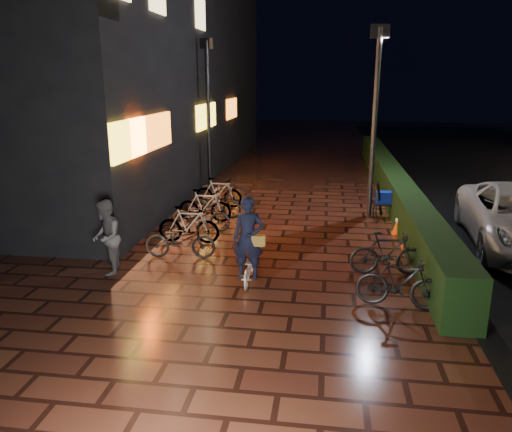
% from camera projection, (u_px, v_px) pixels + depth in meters
% --- Properties ---
extents(ground, '(80.00, 80.00, 0.00)m').
position_uv_depth(ground, '(270.00, 278.00, 10.23)').
color(ground, '#381911').
rests_on(ground, ground).
extents(hedge, '(0.70, 20.00, 1.00)m').
position_uv_depth(hedge, '(391.00, 182.00, 17.28)').
color(hedge, black).
rests_on(hedge, ground).
extents(bystander_person, '(0.80, 0.91, 1.58)m').
position_uv_depth(bystander_person, '(106.00, 237.00, 10.28)').
color(bystander_person, '#535355').
rests_on(bystander_person, ground).
extents(storefront_block, '(12.09, 22.00, 9.00)m').
position_uv_depth(storefront_block, '(81.00, 65.00, 21.31)').
color(storefront_block, black).
rests_on(storefront_block, ground).
extents(lamp_post_hedge, '(0.51, 0.15, 5.37)m').
position_uv_depth(lamp_post_hedge, '(375.00, 115.00, 14.05)').
color(lamp_post_hedge, black).
rests_on(lamp_post_hedge, ground).
extents(lamp_post_sf, '(0.50, 0.19, 5.27)m').
position_uv_depth(lamp_post_sf, '(208.00, 110.00, 17.44)').
color(lamp_post_sf, black).
rests_on(lamp_post_sf, ground).
extents(cyclist, '(0.65, 1.25, 1.78)m').
position_uv_depth(cyclist, '(249.00, 252.00, 9.81)').
color(cyclist, silver).
rests_on(cyclist, ground).
extents(traffic_barrier, '(0.48, 1.56, 0.63)m').
position_uv_depth(traffic_barrier, '(405.00, 229.00, 12.45)').
color(traffic_barrier, '#F9240D').
rests_on(traffic_barrier, ground).
extents(cart_assembly, '(0.64, 0.66, 1.13)m').
position_uv_depth(cart_assembly, '(384.00, 199.00, 14.46)').
color(cart_assembly, black).
rests_on(cart_assembly, ground).
extents(parked_bikes_storefront, '(1.80, 6.14, 0.93)m').
position_uv_depth(parked_bikes_storefront, '(206.00, 208.00, 14.00)').
color(parked_bikes_storefront, black).
rests_on(parked_bikes_storefront, ground).
extents(parked_bikes_hedge, '(1.63, 2.14, 0.93)m').
position_uv_depth(parked_bikes_hedge, '(393.00, 267.00, 9.54)').
color(parked_bikes_hedge, black).
rests_on(parked_bikes_hedge, ground).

